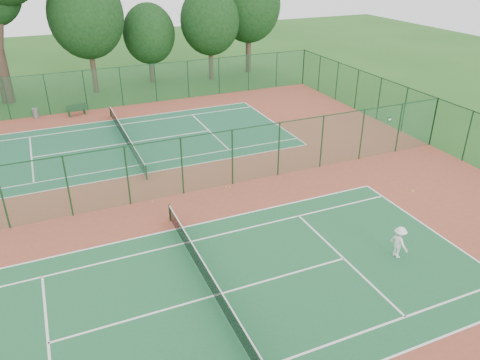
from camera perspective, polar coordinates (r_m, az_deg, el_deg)
name	(u,v)px	position (r m, az deg, el deg)	size (l,w,h in m)	color
ground	(158,199)	(27.01, -9.99, -2.25)	(120.00, 120.00, 0.00)	#25591B
red_pad	(158,199)	(27.01, -9.99, -2.24)	(40.00, 36.00, 0.01)	brown
court_near	(214,296)	(19.82, -3.24, -13.92)	(23.77, 10.97, 0.01)	#1D5D33
court_far	(126,143)	(35.03, -13.70, 4.37)	(23.77, 10.97, 0.01)	#1D5C3C
fence_north	(103,88)	(42.96, -16.32, 10.66)	(40.00, 0.09, 3.50)	#164327
fence_east	(434,122)	(35.87, 22.54, 6.58)	(0.09, 36.00, 3.50)	#1A502F
fence_divider	(155,171)	(26.21, -10.29, 1.11)	(40.00, 0.09, 3.50)	#1C5431
tennis_net_near	(213,286)	(19.48, -3.28, -12.74)	(0.10, 12.90, 0.97)	#14381C
tennis_net_far	(125,136)	(34.84, -13.79, 5.18)	(0.10, 12.90, 0.97)	#12331B
player_near	(399,242)	(22.66, 18.82, -7.19)	(1.01, 0.58, 1.57)	silver
trash_bin	(35,113)	(42.60, -23.67, 7.45)	(0.46, 0.46, 0.82)	slate
bench	(77,110)	(42.00, -19.29, 8.10)	(1.67, 0.78, 0.99)	#11321A
stray_ball_a	(226,187)	(27.79, -1.68, -0.84)	(0.07, 0.07, 0.07)	#B8D331
stray_ball_b	(230,187)	(27.75, -1.24, -0.88)	(0.07, 0.07, 0.07)	#B1D030
stray_ball_c	(152,202)	(26.64, -10.65, -2.64)	(0.07, 0.07, 0.07)	gold
evergreen_row	(101,89)	(49.47, -16.61, 10.54)	(39.00, 5.00, 12.00)	black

